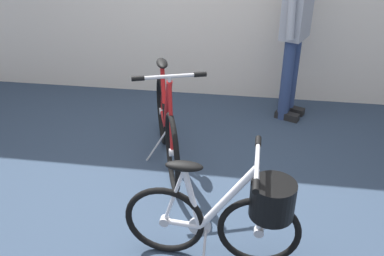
{
  "coord_description": "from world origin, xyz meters",
  "views": [
    {
      "loc": [
        0.53,
        -2.45,
        2.0
      ],
      "look_at": [
        0.14,
        0.14,
        0.55
      ],
      "focal_mm": 39.16,
      "sensor_mm": 36.0,
      "label": 1
    }
  ],
  "objects": [
    {
      "name": "visitor_near_wall",
      "position": [
        0.92,
        1.55,
        0.98
      ],
      "size": [
        0.36,
        0.49,
        1.7
      ],
      "color": "navy",
      "rests_on": "ground_plane"
    },
    {
      "name": "ground_plane",
      "position": [
        0.0,
        0.0,
        0.0
      ],
      "size": [
        7.1,
        7.1,
        0.0
      ],
      "primitive_type": "plane",
      "color": "#2D3D51"
    },
    {
      "name": "folding_bike_foreground",
      "position": [
        0.49,
        -0.53,
        0.37
      ],
      "size": [
        1.08,
        0.53,
        0.77
      ],
      "color": "black",
      "rests_on": "ground_plane"
    },
    {
      "name": "display_bike_left",
      "position": [
        -0.12,
        0.52,
        0.35
      ],
      "size": [
        0.58,
        1.27,
        0.92
      ],
      "color": "black",
      "rests_on": "ground_plane"
    }
  ]
}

